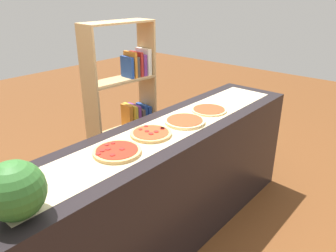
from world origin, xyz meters
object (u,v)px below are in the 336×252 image
(pizza_pepperoni_0, at_px, (117,151))
(pizza_pepperoni_1, at_px, (151,133))
(watermelon, at_px, (15,190))
(bookshelf, at_px, (129,107))
(pizza_plain_2, at_px, (185,121))
(pizza_plain_3, at_px, (209,110))

(pizza_pepperoni_0, height_order, pizza_pepperoni_1, pizza_pepperoni_0)
(watermelon, relative_size, bookshelf, 0.17)
(pizza_pepperoni_1, xyz_separation_m, pizza_plain_2, (0.33, -0.04, 0.00))
(pizza_plain_3, bearing_deg, pizza_plain_2, -179.07)
(watermelon, bearing_deg, pizza_plain_2, 4.92)
(pizza_pepperoni_1, distance_m, pizza_plain_2, 0.33)
(pizza_plain_3, height_order, watermelon, watermelon)
(pizza_pepperoni_1, relative_size, watermelon, 1.07)
(pizza_pepperoni_1, relative_size, bookshelf, 0.18)
(pizza_plain_3, bearing_deg, watermelon, -175.87)
(pizza_plain_3, relative_size, watermelon, 1.07)
(pizza_pepperoni_0, distance_m, pizza_plain_2, 0.66)
(watermelon, bearing_deg, pizza_pepperoni_1, 8.61)
(pizza_pepperoni_0, distance_m, watermelon, 0.70)
(bookshelf, bearing_deg, pizza_plain_2, -108.07)
(pizza_pepperoni_0, relative_size, pizza_plain_2, 0.97)
(pizza_plain_2, bearing_deg, pizza_pepperoni_1, 173.48)
(pizza_pepperoni_0, distance_m, bookshelf, 1.36)
(pizza_plain_3, distance_m, bookshelf, 0.97)
(pizza_plain_2, height_order, bookshelf, bookshelf)
(pizza_pepperoni_1, distance_m, watermelon, 1.02)
(pizza_pepperoni_1, bearing_deg, pizza_plain_2, -6.52)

